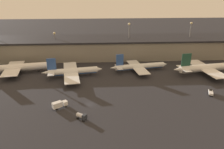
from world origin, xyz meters
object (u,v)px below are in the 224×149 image
Objects in this scene: airplane_3 at (208,68)px; service_vehicle_0 at (59,104)px; airplane_0 at (16,68)px; airplane_1 at (72,71)px; airplane_2 at (139,66)px; service_vehicle_3 at (82,116)px; service_vehicle_2 at (211,92)px.

airplane_3 is 94.40m from service_vehicle_0.
airplane_1 is (36.20, -7.27, -0.50)m from airplane_0.
service_vehicle_3 is at bearing -130.56° from airplane_2.
airplane_0 is at bearing 93.75° from service_vehicle_0.
airplane_2 is 47.12m from service_vehicle_2.
airplane_3 is at bearing -18.72° from airplane_2.
airplane_2 is 6.76× the size of service_vehicle_2.
airplane_3 is 30.89m from service_vehicle_2.
service_vehicle_3 is (-33.53, -54.70, -1.48)m from airplane_2.
airplane_1 reaches higher than airplane_2.
service_vehicle_3 is (10.72, -9.90, -0.26)m from service_vehicle_0.
airplane_2 is at bearing 0.83° from airplane_1.
airplane_1 is 0.79× the size of airplane_3.
service_vehicle_3 is at bearing -88.44° from airplane_1.
airplane_2 is (78.60, 0.12, -0.83)m from airplane_0.
service_vehicle_0 is (34.34, -44.68, -2.06)m from airplane_0.
airplane_0 is at bearing 164.66° from service_vehicle_3.
service_vehicle_2 is (73.09, -28.31, -2.22)m from airplane_1.
service_vehicle_2 is at bearing -30.22° from airplane_1.
service_vehicle_0 is at bearing -165.58° from airplane_3.
airplane_0 is at bearing 159.60° from airplane_1.
airplane_1 reaches higher than service_vehicle_2.
airplane_3 is at bearing -10.33° from service_vehicle_0.
airplane_0 is 9.91× the size of service_vehicle_3.
service_vehicle_2 is (109.29, -35.57, -2.72)m from airplane_0.
service_vehicle_2 is at bearing -58.36° from airplane_2.
airplane_1 is at bearing 90.53° from service_vehicle_2.
service_vehicle_0 is 1.47× the size of service_vehicle_3.
airplane_3 is (84.71, 0.18, 0.51)m from airplane_1.
service_vehicle_0 is (-1.86, -37.41, -1.56)m from airplane_1.
airplane_3 is 9.90× the size of service_vehicle_3.
service_vehicle_2 is at bearing -27.08° from airplane_0.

